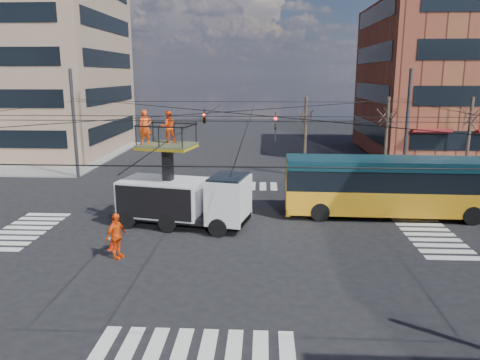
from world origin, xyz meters
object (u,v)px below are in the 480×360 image
at_px(city_bus, 397,186).
at_px(flagger, 312,200).
at_px(worker_ground, 116,236).
at_px(utility_truck, 183,188).
at_px(traffic_cone, 113,241).

height_order(city_bus, flagger, city_bus).
bearing_deg(worker_ground, utility_truck, -1.50).
height_order(traffic_cone, worker_ground, worker_ground).
bearing_deg(city_bus, worker_ground, -151.74).
distance_m(city_bus, flagger, 4.62).
distance_m(worker_ground, flagger, 10.83).
relative_size(city_bus, worker_ground, 6.11).
height_order(utility_truck, flagger, utility_truck).
bearing_deg(traffic_cone, flagger, 29.64).
height_order(city_bus, traffic_cone, city_bus).
xyz_separation_m(city_bus, worker_ground, (-13.35, -6.67, -0.74)).
bearing_deg(traffic_cone, utility_truck, 53.20).
bearing_deg(traffic_cone, worker_ground, -62.99).
height_order(utility_truck, city_bus, utility_truck).
bearing_deg(flagger, city_bus, 74.27).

